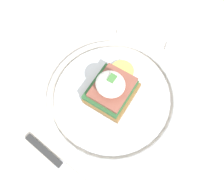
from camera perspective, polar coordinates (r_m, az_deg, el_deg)
The scene contains 6 objects.
ground_plane at distance 1.21m, azimuth -1.38°, elevation -15.24°, with size 6.00×6.00×0.00m, color #B2ADA3.
dining_table at distance 0.58m, azimuth -2.83°, elevation -6.63°, with size 0.93×0.83×0.77m.
plate at distance 0.45m, azimuth 0.00°, elevation -1.34°, with size 0.27×0.27×0.02m.
sandwich at distance 0.42m, azimuth -0.11°, elevation 0.60°, with size 0.13×0.08×0.08m.
fork at distance 0.53m, azimuth 10.63°, elevation 12.45°, with size 0.05×0.15×0.00m.
knife at distance 0.44m, azimuth -13.83°, elevation -17.87°, with size 0.04×0.20×0.01m.
Camera 1 is at (0.12, 0.11, 1.20)m, focal length 35.00 mm.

